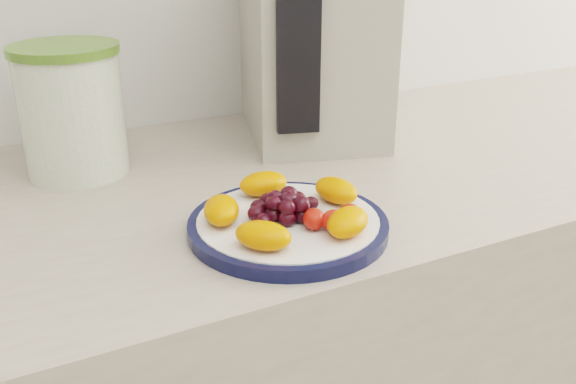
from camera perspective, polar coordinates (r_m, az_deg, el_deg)
name	(u,v)px	position (r m, az deg, el deg)	size (l,w,h in m)	color
plate_rim	(288,226)	(0.74, 0.00, -3.04)	(0.23, 0.23, 0.01)	#0D1233
plate_face	(288,225)	(0.74, 0.00, -2.97)	(0.21, 0.21, 0.02)	white
canister	(72,115)	(0.93, -18.61, 6.52)	(0.14, 0.14, 0.17)	#41610D
canister_lid	(63,49)	(0.91, -19.34, 11.91)	(0.15, 0.15, 0.01)	#517629
appliance_body	(312,26)	(1.04, 2.12, 14.53)	(0.20, 0.28, 0.35)	#A3A08F
appliance_panel	(298,40)	(0.89, 0.91, 13.37)	(0.06, 0.02, 0.26)	black
fruit_plate	(292,208)	(0.72, 0.33, -1.46)	(0.20, 0.19, 0.03)	#F66704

